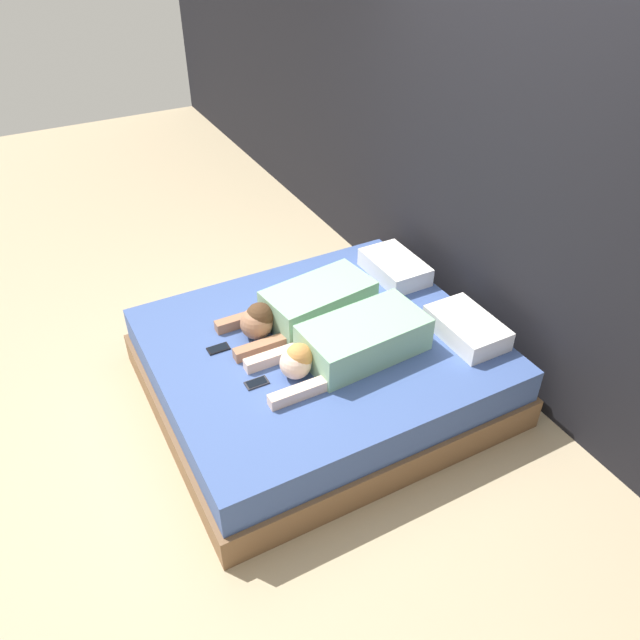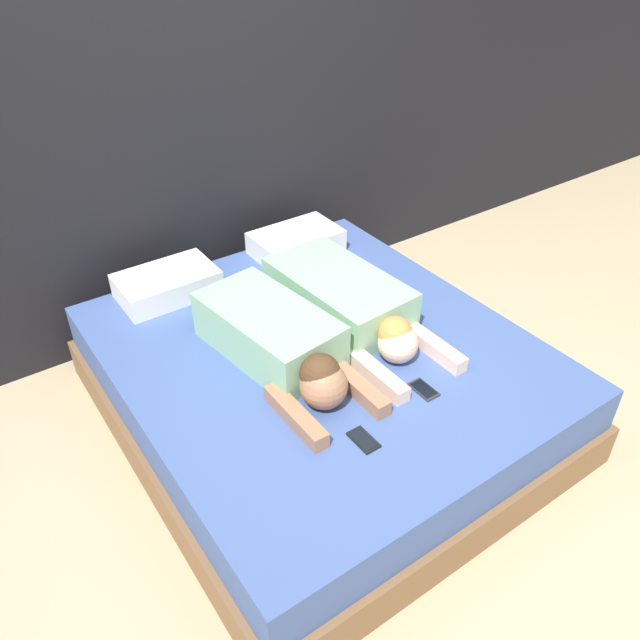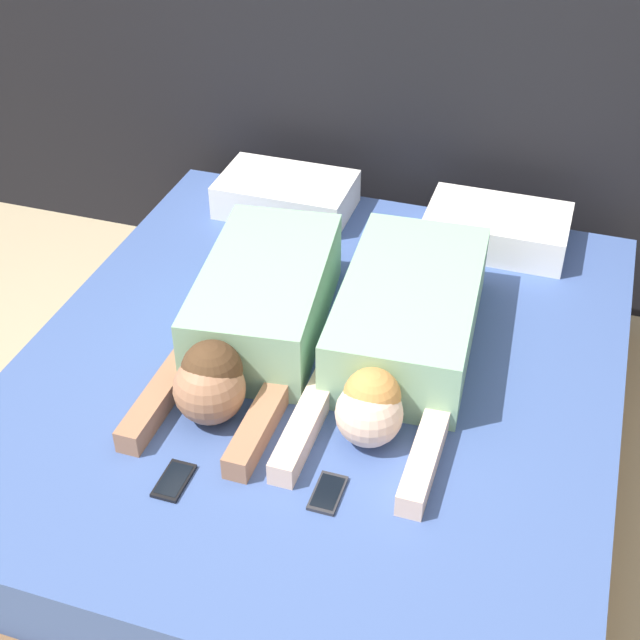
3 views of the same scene
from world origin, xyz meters
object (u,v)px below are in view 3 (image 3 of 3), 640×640
pillow_head_right (497,229)px  person_left (254,315)px  person_right (402,329)px  bed (320,412)px  pillow_head_left (286,194)px  cell_phone_right (328,493)px  cell_phone_left (174,481)px

pillow_head_right → person_left: 1.02m
person_left → person_right: 0.45m
person_right → bed: bearing=-158.6°
bed → pillow_head_right: pillow_head_right is taller
bed → pillow_head_left: size_ratio=4.14×
cell_phone_right → pillow_head_right: bearing=80.8°
bed → person_right: bearing=21.4°
pillow_head_right → person_left: person_left is taller
person_left → pillow_head_right: bearing=52.9°
pillow_head_left → cell_phone_left: 1.43m
person_left → cell_phone_left: bearing=-89.4°
person_left → cell_phone_right: size_ratio=7.61×
person_left → cell_phone_left: 0.61m
cell_phone_left → pillow_head_right: bearing=66.7°
person_right → cell_phone_left: size_ratio=8.11×
cell_phone_left → cell_phone_right: bearing=12.0°
cell_phone_left → cell_phone_right: 0.40m
pillow_head_right → pillow_head_left: bearing=180.0°
bed → pillow_head_right: 0.96m
bed → pillow_head_right: size_ratio=4.14×
cell_phone_left → cell_phone_right: (0.39, 0.08, 0.00)m
person_left → person_right: (0.44, 0.08, -0.01)m
person_left → cell_phone_right: person_left is taller
pillow_head_right → person_right: 0.75m
cell_phone_left → bed: bearing=70.8°
bed → pillow_head_left: pillow_head_left is taller
bed → cell_phone_right: 0.59m
cell_phone_left → pillow_head_left: bearing=97.9°
pillow_head_right → cell_phone_right: 1.35m
bed → pillow_head_left: 0.96m
pillow_head_right → person_left: bearing=-127.1°
person_left → pillow_head_left: bearing=103.1°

